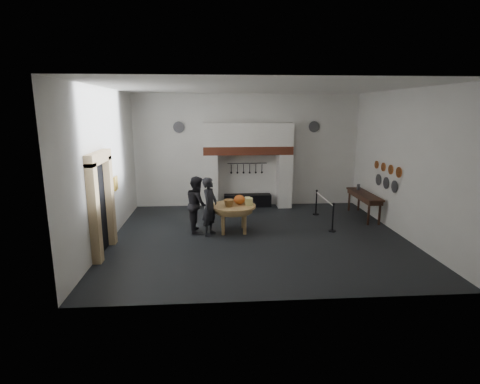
{
  "coord_description": "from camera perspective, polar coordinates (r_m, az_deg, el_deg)",
  "views": [
    {
      "loc": [
        -1.34,
        -11.03,
        3.9
      ],
      "look_at": [
        -0.54,
        0.39,
        1.35
      ],
      "focal_mm": 28.0,
      "sensor_mm": 36.0,
      "label": 1
    }
  ],
  "objects": [
    {
      "name": "barrier_rope",
      "position": [
        13.31,
        12.76,
        -1.02
      ],
      "size": [
        0.04,
        2.0,
        0.04
      ],
      "primitive_type": "cylinder",
      "rotation": [
        1.57,
        0.0,
        0.0
      ],
      "color": "white",
      "rests_on": "barrier_post_near"
    },
    {
      "name": "chimney_hood",
      "position": [
        14.78,
        1.22,
        8.74
      ],
      "size": [
        3.5,
        0.7,
        0.9
      ],
      "primitive_type": "cube",
      "color": "silver",
      "rests_on": "hearth_brick_band"
    },
    {
      "name": "cheese_block_big",
      "position": [
        11.99,
        1.38,
        -1.48
      ],
      "size": [
        0.22,
        0.22,
        0.24
      ],
      "primitive_type": "cube",
      "color": "#ECE58D",
      "rests_on": "work_table"
    },
    {
      "name": "door_jamb_far",
      "position": [
        11.45,
        -19.28,
        -1.29
      ],
      "size": [
        0.22,
        0.3,
        2.6
      ],
      "primitive_type": "cube",
      "color": "tan",
      "rests_on": "floor"
    },
    {
      "name": "wall_front",
      "position": [
        7.35,
        6.63,
        -0.5
      ],
      "size": [
        9.0,
        0.02,
        4.5
      ],
      "primitive_type": "cube",
      "color": "silver",
      "rests_on": "floor"
    },
    {
      "name": "pumpkin",
      "position": [
        12.1,
        -0.1,
        -1.17
      ],
      "size": [
        0.36,
        0.36,
        0.31
      ],
      "primitive_type": "ellipsoid",
      "color": "#E45020",
      "rests_on": "work_table"
    },
    {
      "name": "pewter_plate_back_right",
      "position": [
        15.54,
        11.23,
        9.73
      ],
      "size": [
        0.44,
        0.03,
        0.44
      ],
      "primitive_type": "cylinder",
      "rotation": [
        1.57,
        0.0,
        0.0
      ],
      "color": "#4C4C51",
      "rests_on": "wall_back"
    },
    {
      "name": "iron_range",
      "position": [
        15.26,
        1.15,
        -1.3
      ],
      "size": [
        1.9,
        0.45,
        0.5
      ],
      "primitive_type": "cube",
      "color": "black",
      "rests_on": "floor"
    },
    {
      "name": "door_jamb_near",
      "position": [
        10.15,
        -21.3,
        -3.16
      ],
      "size": [
        0.22,
        0.3,
        2.6
      ],
      "primitive_type": "cube",
      "color": "tan",
      "rests_on": "floor"
    },
    {
      "name": "barrier_post_near",
      "position": [
        12.48,
        13.97,
        -3.87
      ],
      "size": [
        0.05,
        0.05,
        0.9
      ],
      "primitive_type": "cylinder",
      "color": "black",
      "rests_on": "floor"
    },
    {
      "name": "utensil_rail",
      "position": [
        15.17,
        1.11,
        4.4
      ],
      "size": [
        1.6,
        0.02,
        0.02
      ],
      "primitive_type": "cylinder",
      "rotation": [
        0.0,
        1.57,
        0.0
      ],
      "color": "black",
      "rests_on": "wall_back"
    },
    {
      "name": "work_table",
      "position": [
        12.04,
        -1.02,
        -2.18
      ],
      "size": [
        1.68,
        1.68,
        0.07
      ],
      "primitive_type": "cylinder",
      "rotation": [
        0.0,
        0.0,
        -0.19
      ],
      "color": "tan",
      "rests_on": "floor"
    },
    {
      "name": "chimney_pier_right",
      "position": [
        15.22,
        6.73,
        1.76
      ],
      "size": [
        0.55,
        0.7,
        2.15
      ],
      "primitive_type": "cube",
      "color": "silver",
      "rests_on": "floor"
    },
    {
      "name": "chimney_pier_left",
      "position": [
        14.95,
        -4.45,
        1.62
      ],
      "size": [
        0.55,
        0.7,
        2.15
      ],
      "primitive_type": "cube",
      "color": "silver",
      "rests_on": "floor"
    },
    {
      "name": "pewter_plate_left",
      "position": [
        13.05,
        22.47,
        0.77
      ],
      "size": [
        0.03,
        0.4,
        0.4
      ],
      "primitive_type": "cylinder",
      "rotation": [
        0.0,
        1.57,
        0.0
      ],
      "color": "#4C4C51",
      "rests_on": "wall_right"
    },
    {
      "name": "pewter_plate_mid",
      "position": [
        13.58,
        21.37,
        1.29
      ],
      "size": [
        0.03,
        0.4,
        0.4
      ],
      "primitive_type": "cylinder",
      "rotation": [
        0.0,
        1.57,
        0.0
      ],
      "color": "#4C4C51",
      "rests_on": "wall_right"
    },
    {
      "name": "copper_pan_d",
      "position": [
        14.26,
        20.09,
        3.93
      ],
      "size": [
        0.03,
        0.28,
        0.28
      ],
      "primitive_type": "cylinder",
      "rotation": [
        0.0,
        1.57,
        0.0
      ],
      "color": "#C6662D",
      "rests_on": "wall_right"
    },
    {
      "name": "visitor_near",
      "position": [
        11.72,
        -4.64,
        -2.22
      ],
      "size": [
        0.66,
        0.79,
        1.84
      ],
      "primitive_type": "imported",
      "rotation": [
        0.0,
        0.0,
        1.19
      ],
      "color": "black",
      "rests_on": "floor"
    },
    {
      "name": "wall_plaque",
      "position": [
        12.45,
        -18.4,
        1.26
      ],
      "size": [
        0.05,
        0.34,
        0.44
      ],
      "primitive_type": "cube",
      "color": "gold",
      "rests_on": "wall_left"
    },
    {
      "name": "ceiling",
      "position": [
        11.13,
        3.04,
        15.63
      ],
      "size": [
        9.0,
        8.0,
        0.02
      ],
      "primitive_type": "cube",
      "color": "silver",
      "rests_on": "wall_back"
    },
    {
      "name": "hearth_brick_band",
      "position": [
        14.83,
        1.21,
        6.39
      ],
      "size": [
        3.5,
        0.72,
        0.32
      ],
      "primitive_type": "cube",
      "color": "#9E442B",
      "rests_on": "chimney_pier_left"
    },
    {
      "name": "wicker_basket",
      "position": [
        11.85,
        -1.71,
        -1.7
      ],
      "size": [
        0.37,
        0.37,
        0.22
      ],
      "primitive_type": "cone",
      "rotation": [
        3.14,
        0.0,
        -0.19
      ],
      "color": "#A5703C",
      "rests_on": "work_table"
    },
    {
      "name": "pewter_jug",
      "position": [
        14.84,
        17.59,
        0.73
      ],
      "size": [
        0.12,
        0.12,
        0.22
      ],
      "primitive_type": "cylinder",
      "color": "#49494D",
      "rests_on": "side_table"
    },
    {
      "name": "door_recess",
      "position": [
        10.84,
        -20.66,
        -2.43
      ],
      "size": [
        0.04,
        1.1,
        2.5
      ],
      "primitive_type": "cube",
      "color": "black",
      "rests_on": "floor"
    },
    {
      "name": "cheese_block_small",
      "position": [
        12.28,
        1.16,
        -1.23
      ],
      "size": [
        0.18,
        0.18,
        0.2
      ],
      "primitive_type": "cube",
      "color": "#EADD8B",
      "rests_on": "work_table"
    },
    {
      "name": "wall_right",
      "position": [
        12.59,
        23.73,
        3.96
      ],
      "size": [
        0.02,
        8.0,
        4.5
      ],
      "primitive_type": "cube",
      "color": "silver",
      "rests_on": "floor"
    },
    {
      "name": "copper_pan_c",
      "position": [
        13.77,
        21.0,
        3.57
      ],
      "size": [
        0.03,
        0.3,
        0.3
      ],
      "primitive_type": "cylinder",
      "rotation": [
        0.0,
        1.57,
        0.0
      ],
      "color": "#C6662D",
      "rests_on": "wall_right"
    },
    {
      "name": "pewter_plate_back_left",
      "position": [
        15.07,
        -9.31,
        9.72
      ],
      "size": [
        0.44,
        0.03,
        0.44
      ],
      "primitive_type": "cylinder",
      "rotation": [
        1.57,
        0.0,
        0.0
      ],
      "color": "#4C4C51",
      "rests_on": "wall_back"
    },
    {
      "name": "copper_pan_b",
      "position": [
        13.28,
        21.99,
        3.19
      ],
      "size": [
        0.03,
        0.32,
        0.32
      ],
      "primitive_type": "cylinder",
      "rotation": [
        0.0,
        1.57,
        0.0
      ],
      "color": "#C6662D",
      "rests_on": "wall_right"
    },
    {
      "name": "wall_back",
      "position": [
        15.18,
        1.09,
        6.31
      ],
      "size": [
        9.0,
        0.02,
        4.5
      ],
      "primitive_type": "cube",
      "color": "silver",
      "rests_on": "floor"
    },
    {
      "name": "floor",
      "position": [
        11.78,
        2.78,
        -6.8
      ],
      "size": [
        9.0,
        8.0,
        0.02
      ],
      "primitive_type": "cube",
      "color": "black",
      "rests_on": "ground"
    },
    {
      "name": "wall_left",
      "position": [
        11.59,
        -19.81,
        3.63
      ],
      "size": [
        0.02,
        8.0,
        4.5
      ],
      "primitive_type": "cube",
      "color": "silver",
      "rests_on": "floor"
    },
    {
      "name": "barrier_post_far",
      "position": [
        14.33,
        11.55,
        -1.64
      ],
      "size": [
        0.05,
        0.05,
        0.9
      ],
      "primitive_type": "cylinder",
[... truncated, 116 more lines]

